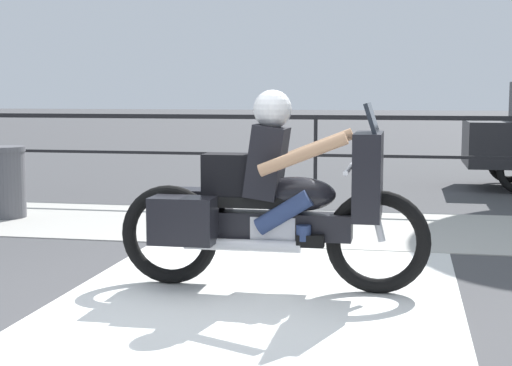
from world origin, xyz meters
name	(u,v)px	position (x,y,z in m)	size (l,w,h in m)	color
ground_plane	(227,309)	(0.00, 0.00, 0.00)	(120.00, 120.00, 0.00)	#424244
sidewalk_band	(296,226)	(0.00, 3.40, 0.01)	(44.00, 2.40, 0.01)	#A8A59E
crosswalk_band	(245,318)	(0.17, -0.20, 0.00)	(2.88, 6.00, 0.01)	silver
fence_railing	(316,134)	(0.00, 5.24, 0.94)	(36.00, 0.05, 1.19)	black
motorcycle	(272,201)	(0.20, 0.64, 0.67)	(2.38, 0.76, 1.51)	black
trash_bin	(6,182)	(-3.46, 3.34, 0.43)	(0.47, 0.47, 0.85)	#515156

